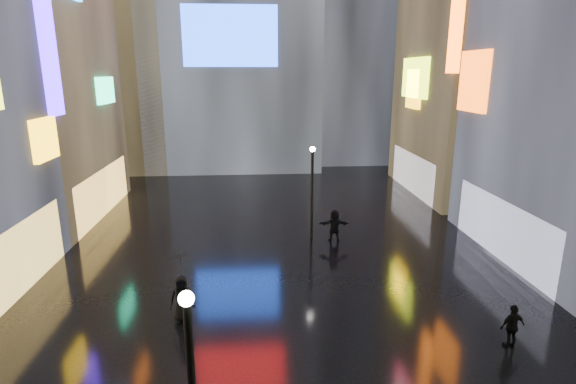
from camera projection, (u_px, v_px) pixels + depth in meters
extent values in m
plane|color=black|center=(277.00, 242.00, 24.77)|extent=(140.00, 140.00, 0.00)
cube|color=#FFC659|center=(6.00, 270.00, 17.79)|extent=(0.20, 10.00, 3.00)
cube|color=orange|center=(45.00, 139.00, 20.79)|extent=(0.25, 2.24, 1.94)
cube|color=#3411E0|center=(46.00, 30.00, 21.13)|extent=(0.25, 1.40, 8.00)
cube|color=black|center=(1.00, 38.00, 26.53)|extent=(10.00, 12.00, 22.00)
cube|color=#FFC659|center=(103.00, 192.00, 29.35)|extent=(0.20, 10.00, 3.00)
cube|color=#16CA82|center=(105.00, 90.00, 29.46)|extent=(0.25, 3.00, 1.71)
cube|color=white|center=(503.00, 230.00, 22.30)|extent=(0.20, 9.00, 3.00)
cube|color=#E04F0B|center=(474.00, 81.00, 24.42)|extent=(0.25, 2.99, 3.26)
cube|color=black|center=(493.00, 0.00, 31.94)|extent=(10.00, 12.00, 28.00)
cube|color=white|center=(413.00, 173.00, 34.82)|extent=(0.20, 9.00, 3.00)
cube|color=#BBE016|center=(415.00, 78.00, 33.26)|extent=(0.25, 4.92, 2.91)
cube|color=orange|center=(414.00, 89.00, 33.59)|extent=(0.25, 2.63, 2.87)
cube|color=#194CFF|center=(230.00, 36.00, 37.72)|extent=(8.00, 0.20, 5.00)
cube|color=black|center=(113.00, 28.00, 41.57)|extent=(10.00, 10.00, 26.00)
sphere|color=white|center=(186.00, 299.00, 8.26)|extent=(0.30, 0.30, 0.30)
cylinder|color=black|center=(312.00, 195.00, 24.86)|extent=(0.16, 0.16, 5.00)
sphere|color=white|center=(313.00, 149.00, 24.20)|extent=(0.30, 0.30, 0.30)
imported|color=black|center=(512.00, 326.00, 15.14)|extent=(0.97, 0.53, 1.56)
imported|color=black|center=(182.00, 299.00, 16.68)|extent=(0.97, 0.71, 1.84)
imported|color=black|center=(334.00, 226.00, 24.69)|extent=(1.69, 0.63, 1.80)
imported|color=black|center=(180.00, 265.00, 16.32)|extent=(1.28, 1.26, 0.91)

